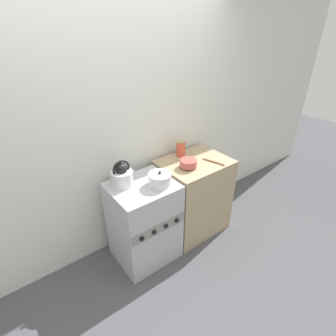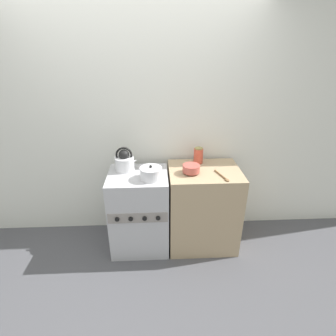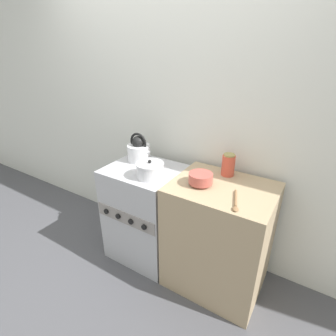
% 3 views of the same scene
% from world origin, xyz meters
% --- Properties ---
extents(ground_plane, '(12.00, 12.00, 0.00)m').
position_xyz_m(ground_plane, '(0.00, 0.00, 0.00)').
color(ground_plane, '#4C4C51').
extents(wall_back, '(7.00, 0.06, 2.50)m').
position_xyz_m(wall_back, '(0.00, 0.65, 1.25)').
color(wall_back, silver).
rests_on(wall_back, ground_plane).
extents(stove, '(0.60, 0.55, 0.88)m').
position_xyz_m(stove, '(0.00, 0.26, 0.44)').
color(stove, '#B2B2B7').
rests_on(stove, ground_plane).
extents(counter, '(0.73, 0.58, 0.90)m').
position_xyz_m(counter, '(0.68, 0.29, 0.45)').
color(counter, tan).
rests_on(counter, ground_plane).
extents(kettle, '(0.24, 0.20, 0.25)m').
position_xyz_m(kettle, '(-0.13, 0.38, 0.98)').
color(kettle, silver).
rests_on(kettle, stove).
extents(cooking_pot, '(0.21, 0.21, 0.15)m').
position_xyz_m(cooking_pot, '(0.14, 0.17, 0.94)').
color(cooking_pot, silver).
rests_on(cooking_pot, stove).
extents(enamel_bowl, '(0.17, 0.17, 0.09)m').
position_xyz_m(enamel_bowl, '(0.53, 0.23, 0.95)').
color(enamel_bowl, '#B75147').
rests_on(enamel_bowl, counter).
extents(storage_jar, '(0.10, 0.10, 0.17)m').
position_xyz_m(storage_jar, '(0.64, 0.48, 0.99)').
color(storage_jar, '#CC4C38').
rests_on(storage_jar, counter).
extents(wooden_spoon, '(0.10, 0.25, 0.02)m').
position_xyz_m(wooden_spoon, '(0.83, 0.13, 0.91)').
color(wooden_spoon, olive).
rests_on(wooden_spoon, counter).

